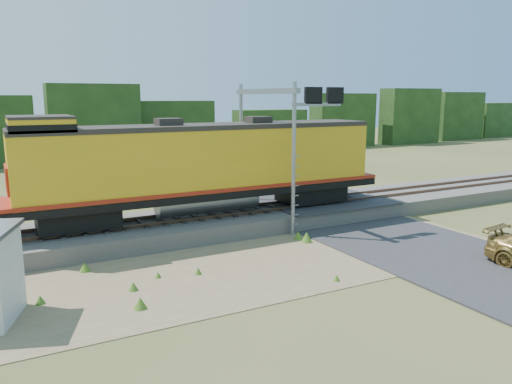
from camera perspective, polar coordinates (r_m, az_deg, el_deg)
ground at (r=20.37m, az=1.65°, el=-8.30°), size 140.00×140.00×0.00m
ballast at (r=25.42m, az=-5.07°, el=-3.50°), size 70.00×5.00×0.80m
rails at (r=25.30m, az=-5.09°, el=-2.44°), size 70.00×1.54×0.16m
dirt_shoulder at (r=19.93m, az=-4.13°, el=-8.71°), size 26.00×8.00×0.03m
road at (r=24.94m, az=14.94°, el=-4.85°), size 7.00×66.00×0.86m
tree_line_north at (r=55.64m, az=-18.25°, el=6.59°), size 130.00×3.00×6.50m
weed_clumps at (r=19.06m, az=-7.81°, el=-9.76°), size 15.00×6.20×0.56m
locomotive at (r=24.67m, az=-6.21°, el=3.14°), size 19.14×2.92×4.94m
signal_gantry at (r=25.61m, az=2.54°, el=8.21°), size 2.92×6.20×7.37m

